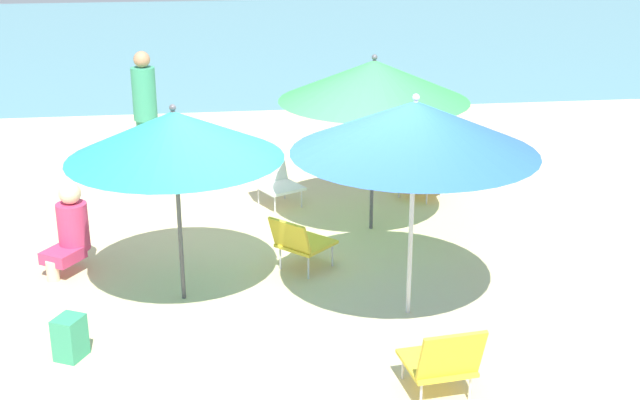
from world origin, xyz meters
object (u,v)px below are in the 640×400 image
umbrella_blue (415,127)px  person_a (70,229)px  beach_chair_b (275,179)px  beach_chair_c (443,360)px  beach_chair_a (425,172)px  umbrella_teal (174,135)px  beach_bag (70,338)px  person_b (146,122)px  beach_chair_d (300,241)px  umbrella_green (374,81)px

umbrella_blue → person_a: size_ratio=2.33×
beach_chair_b → beach_chair_c: (0.89, -4.34, 0.01)m
beach_chair_a → beach_chair_b: beach_chair_a is taller
umbrella_teal → beach_bag: (-0.87, -0.96, -1.38)m
beach_chair_b → person_b: person_b is taller
beach_chair_b → beach_chair_d: bearing=-24.3°
beach_chair_b → person_b: (-1.51, 0.62, 0.59)m
umbrella_green → umbrella_blue: bearing=-91.3°
beach_chair_a → beach_chair_c: 4.53m
person_b → umbrella_green: bearing=112.4°
umbrella_teal → person_b: umbrella_teal is taller
beach_chair_c → umbrella_green: bearing=-8.7°
beach_chair_a → beach_bag: beach_chair_a is taller
beach_chair_b → person_b: bearing=-139.2°
beach_chair_d → beach_chair_c: bearing=-115.8°
person_b → beach_bag: (-0.40, -4.01, -0.72)m
beach_chair_a → person_a: (-3.99, -1.74, 0.14)m
beach_chair_b → beach_chair_d: beach_chair_b is taller
beach_chair_a → beach_chair_d: beach_chair_a is taller
beach_chair_c → beach_bag: bearing=64.5°
beach_chair_c → umbrella_blue: bearing=-9.4°
beach_chair_a → person_a: bearing=-23.3°
umbrella_teal → umbrella_green: bearing=36.2°
person_b → beach_chair_a: bearing=135.4°
beach_chair_a → beach_chair_c: (-0.97, -4.43, 0.03)m
umbrella_teal → beach_chair_b: (1.04, 2.43, -1.25)m
beach_chair_d → person_b: size_ratio=0.40×
person_a → beach_chair_c: bearing=81.2°
beach_chair_d → umbrella_teal: bearing=157.6°
umbrella_teal → person_a: bearing=144.5°
umbrella_teal → umbrella_green: umbrella_green is taller
person_b → beach_chair_d: bearing=86.0°
umbrella_blue → umbrella_teal: bearing=164.6°
umbrella_teal → beach_bag: 1.89m
beach_chair_b → person_a: (-2.14, -1.65, 0.12)m
umbrella_blue → beach_chair_d: bearing=130.5°
umbrella_green → beach_chair_c: (-0.11, -3.40, -1.35)m
beach_chair_b → beach_chair_a: bearing=66.0°
umbrella_green → umbrella_blue: size_ratio=0.98×
beach_chair_a → person_a: size_ratio=0.80×
beach_chair_b → person_a: person_a is taller
beach_chair_a → umbrella_green: bearing=3.3°
person_a → person_b: person_b is taller
umbrella_teal → beach_chair_b: 2.92m
person_a → umbrella_green: bearing=135.6°
beach_chair_d → person_a: 2.25m
umbrella_blue → beach_bag: size_ratio=5.85×
person_a → beach_chair_b: bearing=160.5°
umbrella_green → beach_chair_a: umbrella_green is taller
umbrella_blue → beach_bag: bearing=-171.7°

